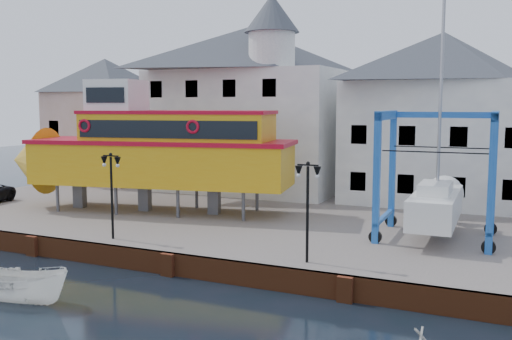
% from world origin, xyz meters
% --- Properties ---
extents(ground, '(140.00, 140.00, 0.00)m').
position_xyz_m(ground, '(0.00, 0.00, 0.00)').
color(ground, '#13222D').
rests_on(ground, ground).
extents(hardstanding, '(44.00, 22.00, 1.00)m').
position_xyz_m(hardstanding, '(0.00, 11.00, 0.50)').
color(hardstanding, '#675F59').
rests_on(hardstanding, ground).
extents(quay_wall, '(44.00, 0.47, 1.00)m').
position_xyz_m(quay_wall, '(-0.00, 0.10, 0.50)').
color(quay_wall, brown).
rests_on(quay_wall, ground).
extents(building_pink, '(8.00, 7.00, 10.30)m').
position_xyz_m(building_pink, '(-18.00, 18.00, 6.15)').
color(building_pink, tan).
rests_on(building_pink, hardstanding).
extents(building_white_main, '(14.00, 8.30, 14.00)m').
position_xyz_m(building_white_main, '(-4.87, 18.39, 7.34)').
color(building_white_main, silver).
rests_on(building_white_main, hardstanding).
extents(building_white_right, '(12.00, 8.00, 11.20)m').
position_xyz_m(building_white_right, '(9.00, 19.00, 6.60)').
color(building_white_right, silver).
rests_on(building_white_right, hardstanding).
extents(lamp_post_left, '(1.12, 0.32, 4.20)m').
position_xyz_m(lamp_post_left, '(-4.00, 1.20, 4.17)').
color(lamp_post_left, black).
rests_on(lamp_post_left, hardstanding).
extents(lamp_post_right, '(1.12, 0.32, 4.20)m').
position_xyz_m(lamp_post_right, '(6.00, 1.20, 4.17)').
color(lamp_post_right, black).
rests_on(lamp_post_right, hardstanding).
extents(tour_boat, '(18.80, 7.64, 7.98)m').
position_xyz_m(tour_boat, '(-6.94, 7.99, 4.76)').
color(tour_boat, '#59595E').
rests_on(tour_boat, hardstanding).
extents(travel_lift, '(5.65, 7.92, 11.90)m').
position_xyz_m(travel_lift, '(10.22, 8.44, 3.00)').
color(travel_lift, '#164AA5').
rests_on(travel_lift, hardstanding).
extents(motorboat_a, '(4.36, 2.34, 1.59)m').
position_xyz_m(motorboat_a, '(-3.18, -5.33, 0.00)').
color(motorboat_a, white).
rests_on(motorboat_a, ground).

